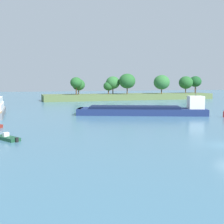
{
  "coord_description": "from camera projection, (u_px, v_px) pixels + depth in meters",
  "views": [
    {
      "loc": [
        -22.23,
        -27.15,
        7.25
      ],
      "look_at": [
        -4.87,
        28.51,
        1.2
      ],
      "focal_mm": 46.46,
      "sensor_mm": 36.0,
      "label": 1
    }
  ],
  "objects": [
    {
      "name": "cargo_barge",
      "position": [
        144.0,
        110.0,
        64.48
      ],
      "size": [
        28.64,
        15.66,
        6.0
      ],
      "color": "navy",
      "rests_on": "ground"
    },
    {
      "name": "treeline_island",
      "position": [
        135.0,
        91.0,
        120.95
      ],
      "size": [
        71.23,
        13.45,
        10.65
      ],
      "color": "#566B3D",
      "rests_on": "ground"
    },
    {
      "name": "small_motorboat",
      "position": [
        7.0,
        138.0,
        36.4
      ],
      "size": [
        3.34,
        4.21,
        0.91
      ],
      "color": "#19472D",
      "rests_on": "ground"
    }
  ]
}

